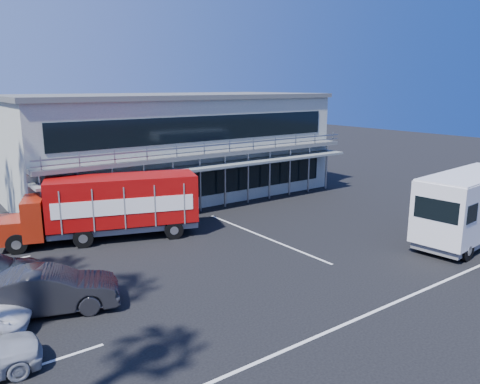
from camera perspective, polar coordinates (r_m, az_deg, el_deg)
ground at (r=21.75m, az=3.66°, el=-8.40°), size 120.00×120.00×0.00m
building at (r=34.68m, az=-8.39°, el=5.72°), size 22.40×12.00×7.30m
red_truck at (r=25.19m, az=-15.59°, el=-1.57°), size 10.00×5.27×3.30m
white_van at (r=26.35m, az=26.16°, el=-1.56°), size 7.61×3.27×3.61m
parked_car_b at (r=18.18m, az=-22.39°, el=-11.07°), size 5.15×3.18×1.60m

